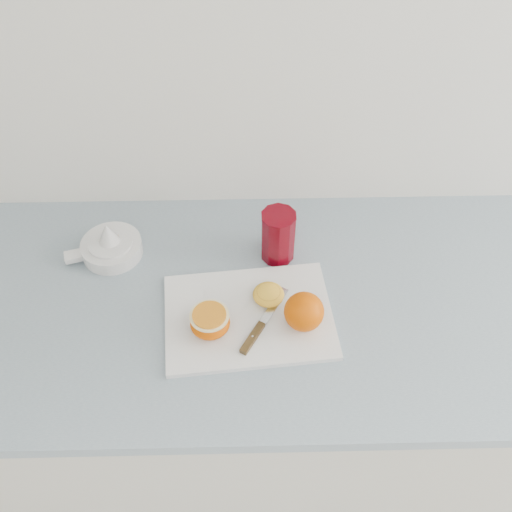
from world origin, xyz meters
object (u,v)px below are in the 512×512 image
object	(u,v)px
citrus_juicer	(110,246)
cutting_board	(249,316)
red_tumbler	(278,237)
counter	(229,398)
half_orange	(210,322)

from	to	relation	value
citrus_juicer	cutting_board	bearing A→B (deg)	-31.23
cutting_board	citrus_juicer	distance (m)	0.35
red_tumbler	citrus_juicer	bearing A→B (deg)	177.89
cutting_board	red_tumbler	size ratio (longest dim) A/B	2.70
counter	citrus_juicer	bearing A→B (deg)	152.12
citrus_juicer	red_tumbler	size ratio (longest dim) A/B	1.36
cutting_board	red_tumbler	world-z (taller)	red_tumbler
half_orange	citrus_juicer	bearing A→B (deg)	136.43
cutting_board	counter	bearing A→B (deg)	136.47
counter	half_orange	xyz separation A→B (m)	(-0.02, -0.08, 0.48)
counter	cutting_board	bearing A→B (deg)	-43.53
citrus_juicer	red_tumbler	world-z (taller)	red_tumbler
counter	citrus_juicer	distance (m)	0.55
red_tumbler	cutting_board	bearing A→B (deg)	-111.15
cutting_board	half_orange	xyz separation A→B (m)	(-0.08, -0.03, 0.03)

